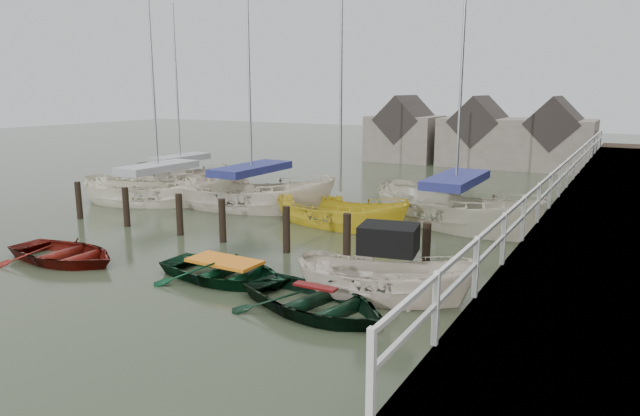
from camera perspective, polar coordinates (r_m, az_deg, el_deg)
The scene contains 13 objects.
ground at distance 15.48m, azimuth -13.20°, elevation -6.44°, with size 120.00×120.00×0.00m, color #2D3622.
pier at distance 21.13m, azimuth 27.19°, elevation -0.58°, with size 3.04×32.00×2.70m.
mooring_pilings at distance 18.22m, azimuth -9.51°, elevation -1.89°, with size 13.72×0.22×1.80m.
far_sheds at distance 37.99m, azimuth 15.37°, elevation 6.98°, with size 14.00×4.08×4.39m.
rowboat_red at distance 17.65m, azimuth -24.13°, elevation -4.91°, with size 2.60×3.65×0.76m, color #5F130D.
rowboat_green at distance 14.80m, azimuth -9.46°, elevation -7.13°, with size 2.60×3.64×0.75m, color black.
rowboat_dkgreen at distance 12.62m, azimuth -0.47°, elevation -10.35°, with size 2.70×3.77×0.78m, color black.
motorboat at distance 13.46m, azimuth 6.44°, elevation -8.54°, with size 4.46×2.37×2.52m.
sailboat_a at distance 25.22m, azimuth -15.71°, elevation 0.60°, with size 7.12×4.95×11.91m.
sailboat_b at distance 23.36m, azimuth -6.77°, elevation 0.10°, with size 7.48×3.95×12.87m.
sailboat_c at distance 20.44m, azimuth 2.01°, elevation -1.64°, with size 5.91×2.98×10.65m.
sailboat_d at distance 20.94m, azimuth 13.27°, elevation -1.51°, with size 7.65×5.27×12.11m.
sailboat_e at distance 29.59m, azimuth -13.67°, elevation 2.31°, with size 5.95×2.27×9.93m.
Camera 1 is at (10.09, -10.73, 4.75)m, focal length 32.00 mm.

